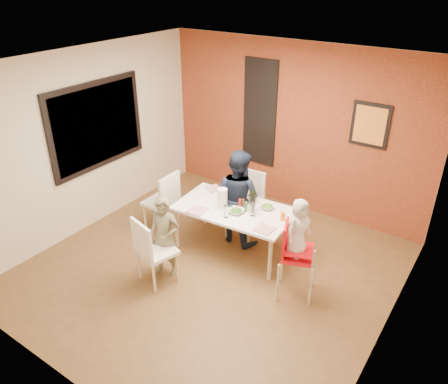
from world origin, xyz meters
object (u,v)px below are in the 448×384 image
Objects in this scene: dining_table at (234,212)px; toddler at (299,228)px; paper_towel_roll at (222,199)px; chair_left at (165,199)px; chair_far at (247,200)px; child_near at (165,237)px; high_chair at (294,253)px; wine_bottle at (253,202)px; chair_near at (151,249)px; child_far at (238,197)px.

dining_table is 2.28× the size of toddler.
dining_table is at bearing 35.82° from paper_towel_roll.
toddler is at bearing 84.02° from chair_left.
paper_towel_roll reaches higher than chair_left.
dining_table is 1.17m from chair_left.
chair_far is 1.50m from child_near.
high_chair is at bearing -13.03° from paper_towel_roll.
high_chair is at bearing -27.81° from wine_bottle.
toddler reaches higher than paper_towel_roll.
high_chair reaches higher than dining_table.
chair_far is (-0.10, 0.49, -0.06)m from dining_table.
chair_far is (0.35, 1.71, 0.03)m from chair_near.
child_far reaches higher than chair_far.
paper_towel_roll is at bearing -156.40° from wine_bottle.
toddler is 2.48× the size of wine_bottle.
toddler is at bearing -75.99° from high_chair.
paper_towel_roll is at bearing 56.72° from high_chair.
child_far reaches higher than high_chair.
toddler reaches higher than chair_near.
high_chair is at bearing -19.18° from dining_table.
child_far is at bearing 111.25° from dining_table.
chair_left is (-1.15, -0.16, -0.08)m from dining_table.
child_far is (-1.20, 0.62, 0.12)m from high_chair.
child_far is at bearing 54.85° from child_near.
chair_near is 1.51m from child_far.
dining_table is at bearing -95.25° from chair_near.
child_far reaches higher than chair_left.
dining_table is 1.17m from high_chair.
high_chair is at bearing -39.46° from chair_far.
high_chair is at bearing -136.84° from chair_near.
wine_bottle is (-0.86, 0.45, 0.22)m from high_chair.
chair_far is 1.49m from high_chair.
chair_near is 1.27m from chair_left.
dining_table is at bearing -82.23° from chair_far.
chair_near is 3.15× the size of wine_bottle.
dining_table is 5.66× the size of wine_bottle.
child_near reaches higher than chair_left.
chair_far is 1.35× the size of toddler.
paper_towel_roll reaches higher than chair_near.
chair_left is 1.09m from child_near.
wine_bottle is at bearing 37.52° from child_near.
child_near is at bearing 40.79° from chair_left.
wine_bottle is at bearing 98.58° from chair_left.
chair_near reaches higher than dining_table.
child_near is (-0.33, -1.46, 0.01)m from chair_far.
high_chair is (1.11, -0.39, -0.01)m from dining_table.
child_far is at bearing 109.83° from chair_left.
chair_left is 2.33m from toddler.
high_chair is 1.00m from wine_bottle.
child_near is 1.54× the size of toddler.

